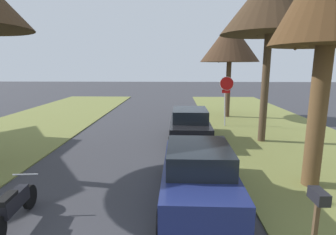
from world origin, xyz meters
TOP-DOWN VIEW (x-y plane):
  - stop_sign_far at (4.57, 15.03)m, footprint 0.81×0.63m
  - street_tree_right_mid_b at (5.73, 11.87)m, footprint 4.32×4.32m
  - street_tree_right_far at (5.25, 17.97)m, footprint 3.96×3.96m
  - parked_sedan_navy at (2.21, 6.21)m, footprint 1.99×4.42m
  - parked_sedan_black at (2.29, 12.04)m, footprint 1.99×4.42m
  - parked_motorcycle at (-2.04, 4.91)m, footprint 0.60×2.05m
  - curbside_mailbox at (4.27, 4.15)m, footprint 0.22×0.44m

SIDE VIEW (x-z plane):
  - parked_motorcycle at x=-2.04m, z-range 0.00..0.97m
  - parked_sedan_navy at x=2.21m, z-range -0.06..1.51m
  - parked_sedan_black at x=2.29m, z-range -0.06..1.51m
  - curbside_mailbox at x=4.27m, z-range 0.42..1.69m
  - stop_sign_far at x=4.57m, z-range 0.70..3.62m
  - street_tree_right_far at x=5.25m, z-range 1.91..8.37m
  - street_tree_right_mid_b at x=5.73m, z-range 2.46..10.10m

